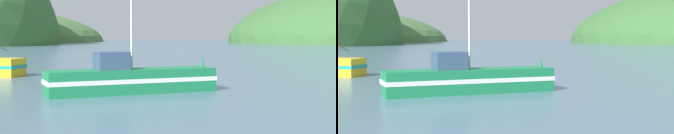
# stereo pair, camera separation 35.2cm
# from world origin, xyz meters

# --- Properties ---
(fishing_boat_green) EXTENTS (9.89, 4.71, 5.41)m
(fishing_boat_green) POSITION_xyz_m (-6.78, 32.26, 0.78)
(fishing_boat_green) COLOR #197A47
(fishing_boat_green) RESTS_ON ground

